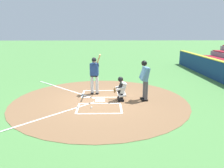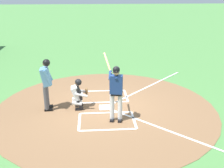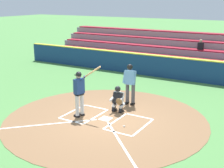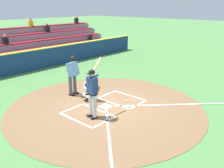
{
  "view_description": "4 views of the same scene",
  "coord_description": "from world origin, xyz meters",
  "px_view_note": "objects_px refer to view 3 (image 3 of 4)",
  "views": [
    {
      "loc": [
        -9.5,
        -0.32,
        3.17
      ],
      "look_at": [
        -0.2,
        -0.55,
        0.84
      ],
      "focal_mm": 34.5,
      "sensor_mm": 36.0,
      "label": 1
    },
    {
      "loc": [
        8.95,
        -0.43,
        4.2
      ],
      "look_at": [
        0.05,
        0.25,
        0.93
      ],
      "focal_mm": 43.16,
      "sensor_mm": 36.0,
      "label": 2
    },
    {
      "loc": [
        -6.0,
        9.62,
        4.62
      ],
      "look_at": [
        0.29,
        -0.99,
        1.16
      ],
      "focal_mm": 49.15,
      "sensor_mm": 36.0,
      "label": 3
    },
    {
      "loc": [
        6.64,
        6.16,
        4.03
      ],
      "look_at": [
        -0.11,
        0.25,
        1.02
      ],
      "focal_mm": 38.15,
      "sensor_mm": 36.0,
      "label": 4
    }
  ],
  "objects_px": {
    "catcher": "(118,98)",
    "baseball": "(124,126)",
    "batter": "(80,91)",
    "plate_umpire": "(130,81)"
  },
  "relations": [
    {
      "from": "plate_umpire",
      "to": "baseball",
      "type": "xyz_separation_m",
      "value": [
        -1.0,
        2.38,
        -1.04
      ]
    },
    {
      "from": "batter",
      "to": "plate_umpire",
      "type": "xyz_separation_m",
      "value": [
        -1.04,
        -2.34,
        -0.02
      ]
    },
    {
      "from": "baseball",
      "to": "catcher",
      "type": "bearing_deg",
      "value": -52.4
    },
    {
      "from": "catcher",
      "to": "plate_umpire",
      "type": "distance_m",
      "value": 1.19
    },
    {
      "from": "baseball",
      "to": "plate_umpire",
      "type": "bearing_deg",
      "value": -67.12
    },
    {
      "from": "catcher",
      "to": "plate_umpire",
      "type": "bearing_deg",
      "value": -89.45
    },
    {
      "from": "batter",
      "to": "catcher",
      "type": "height_order",
      "value": "batter"
    },
    {
      "from": "batter",
      "to": "baseball",
      "type": "xyz_separation_m",
      "value": [
        -2.04,
        0.04,
        -1.06
      ]
    },
    {
      "from": "plate_umpire",
      "to": "baseball",
      "type": "distance_m",
      "value": 2.78
    },
    {
      "from": "catcher",
      "to": "baseball",
      "type": "xyz_separation_m",
      "value": [
        -0.99,
        1.29,
        -0.55
      ]
    }
  ]
}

